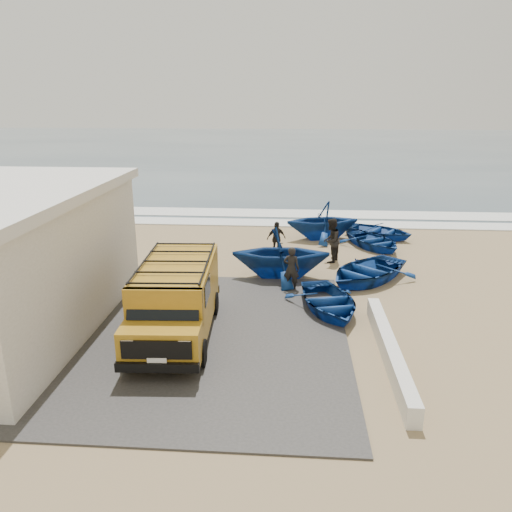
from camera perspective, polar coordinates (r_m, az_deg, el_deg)
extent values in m
plane|color=#9A8159|center=(16.74, -4.12, -6.10)|extent=(160.00, 160.00, 0.00)
cube|color=#3E3C39|center=(15.38, -12.68, -8.66)|extent=(12.00, 10.00, 0.05)
cube|color=#385166|center=(71.51, 2.37, 12.26)|extent=(180.00, 88.00, 0.01)
cube|color=white|center=(28.06, -0.66, 3.85)|extent=(180.00, 1.60, 0.06)
cube|color=white|center=(30.49, -0.26, 4.95)|extent=(180.00, 2.20, 0.04)
cube|color=black|center=(16.31, -17.03, 2.20)|extent=(0.08, 0.70, 0.90)
cube|color=silver|center=(14.02, 15.00, -10.42)|extent=(0.35, 6.00, 0.55)
cube|color=#B37F1A|center=(15.00, -8.95, -4.02)|extent=(2.23, 4.24, 1.75)
cube|color=#B37F1A|center=(12.89, -10.81, -9.85)|extent=(2.06, 1.06, 0.96)
cube|color=black|center=(12.97, -10.59, -5.50)|extent=(1.87, 0.45, 0.76)
cube|color=black|center=(12.41, -11.31, -10.47)|extent=(1.72, 0.17, 0.48)
cube|color=black|center=(12.60, -11.21, -12.37)|extent=(2.06, 0.25, 0.23)
cube|color=black|center=(14.62, -9.17, -0.60)|extent=(2.11, 3.92, 0.06)
cylinder|color=black|center=(13.69, -14.27, -10.62)|extent=(0.27, 0.75, 0.74)
cylinder|color=black|center=(16.57, -11.35, -5.28)|extent=(0.27, 0.75, 0.74)
cylinder|color=black|center=(13.33, -6.27, -10.97)|extent=(0.27, 0.75, 0.74)
cylinder|color=black|center=(16.27, -4.81, -5.42)|extent=(0.27, 0.75, 0.74)
imported|color=navy|center=(16.60, 8.29, -5.14)|extent=(3.23, 3.93, 0.71)
imported|color=navy|center=(19.54, 12.47, -1.65)|extent=(4.75, 4.85, 0.82)
imported|color=navy|center=(19.31, 2.87, 0.35)|extent=(3.91, 3.41, 1.99)
imported|color=navy|center=(23.94, 13.30, 1.69)|extent=(3.64, 4.02, 0.68)
imported|color=navy|center=(24.90, 7.63, 4.06)|extent=(4.17, 3.80, 1.88)
imported|color=navy|center=(25.76, 13.83, 2.80)|extent=(4.14, 3.83, 0.70)
imported|color=black|center=(18.13, 4.07, -1.44)|extent=(0.66, 0.51, 1.62)
imported|color=black|center=(21.37, 8.58, 1.76)|extent=(1.01, 1.13, 1.90)
imported|color=black|center=(22.18, 2.33, 2.03)|extent=(0.96, 0.72, 1.52)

